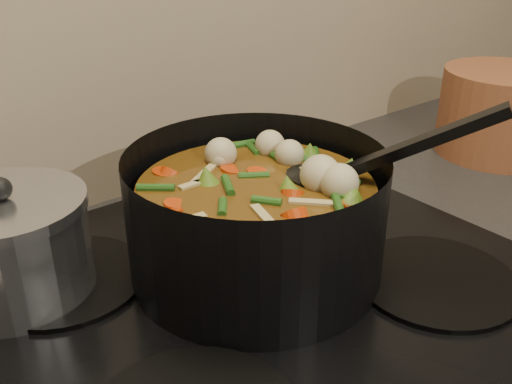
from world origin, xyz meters
TOP-DOWN VIEW (x-y plane):
  - stovetop at (0.00, 1.93)m, footprint 0.62×0.54m
  - stockpot at (0.02, 1.95)m, footprint 0.36×0.37m
  - saucepan at (-0.20, 2.07)m, footprint 0.16×0.16m
  - terracotta_crock at (0.61, 1.99)m, footprint 0.21×0.21m

SIDE VIEW (x-z plane):
  - stovetop at x=0.00m, z-range 0.91..0.93m
  - terracotta_crock at x=0.61m, z-range 0.91..1.06m
  - saucepan at x=-0.20m, z-range 0.92..1.05m
  - stockpot at x=0.02m, z-range 0.89..1.10m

